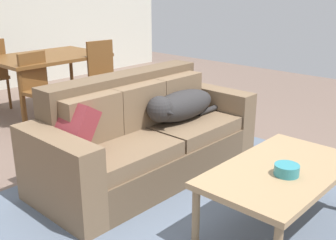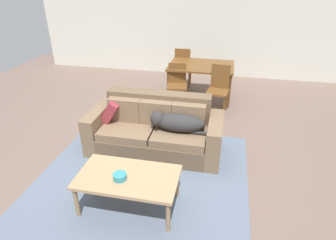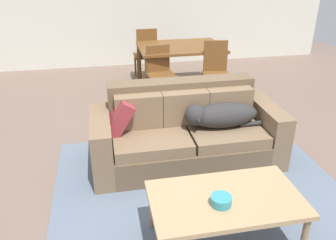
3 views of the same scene
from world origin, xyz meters
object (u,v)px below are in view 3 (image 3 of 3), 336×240
dog_on_left_cushion (219,115)px  dining_chair_near_right (216,69)px  dining_table (180,50)px  bowl_on_coffee_table (221,201)px  dining_chair_near_left (161,72)px  dining_chair_far_left (146,52)px  throw_pillow_by_left_arm (119,115)px  couch (186,133)px  coffee_table (226,202)px

dog_on_left_cushion → dining_chair_near_right: size_ratio=1.01×
dog_on_left_cushion → dining_table: size_ratio=0.69×
bowl_on_coffee_table → dog_on_left_cushion: bearing=72.0°
dining_table → dining_chair_near_left: size_ratio=1.56×
dining_table → dining_chair_far_left: 0.79m
dog_on_left_cushion → throw_pillow_by_left_arm: throw_pillow_by_left_arm is taller
couch → coffee_table: bearing=-90.2°
coffee_table → dining_table: bearing=82.6°
dog_on_left_cushion → bowl_on_coffee_table: size_ratio=5.97×
couch → bowl_on_coffee_table: couch is taller
throw_pillow_by_left_arm → coffee_table: (0.71, -1.33, -0.19)m
coffee_table → bowl_on_coffee_table: bearing=-132.7°
throw_pillow_by_left_arm → dining_chair_near_left: (0.74, 1.67, -0.10)m
throw_pillow_by_left_arm → dining_chair_near_left: 1.83m
dog_on_left_cushion → bowl_on_coffee_table: bearing=-108.0°
dining_chair_near_left → dining_chair_far_left: size_ratio=0.93×
dining_table → couch: bearing=-101.5°
coffee_table → dining_chair_far_left: size_ratio=1.24×
couch → dining_table: couch is taller
dining_chair_near_left → dog_on_left_cushion: bearing=-88.7°
couch → coffee_table: size_ratio=1.75×
couch → dog_on_left_cushion: (0.34, -0.10, 0.23)m
dog_on_left_cushion → dining_chair_near_left: bearing=99.8°
bowl_on_coffee_table → dining_table: 3.64m
throw_pillow_by_left_arm → bowl_on_coffee_table: throw_pillow_by_left_arm is taller
throw_pillow_by_left_arm → couch: bearing=-3.8°
dining_table → dining_chair_near_left: (-0.43, -0.52, -0.19)m
throw_pillow_by_left_arm → dining_table: (1.17, 2.19, 0.08)m
coffee_table → dining_chair_far_left: dining_chair_far_left is taller
dining_chair_far_left → bowl_on_coffee_table: bearing=87.3°
throw_pillow_by_left_arm → dining_chair_near_right: (1.58, 1.56, -0.09)m
couch → dog_on_left_cushion: couch is taller
dining_chair_near_right → dining_chair_far_left: dining_chair_far_left is taller
couch → dining_chair_near_right: bearing=61.6°
throw_pillow_by_left_arm → dining_table: throw_pillow_by_left_arm is taller
couch → dining_chair_near_left: size_ratio=2.32×
dining_chair_near_right → couch: bearing=-110.8°
couch → dining_chair_near_right: size_ratio=2.18×
coffee_table → dining_chair_near_right: (0.87, 2.89, 0.10)m
coffee_table → dining_table: (0.46, 3.52, 0.27)m
dining_chair_near_right → dining_chair_far_left: bearing=134.1°
dog_on_left_cushion → dining_chair_far_left: (-0.38, 2.94, -0.05)m
throw_pillow_by_left_arm → dining_table: bearing=62.0°
throw_pillow_by_left_arm → bowl_on_coffee_table: size_ratio=2.36×
coffee_table → dining_chair_near_left: (0.03, 3.00, 0.09)m
dog_on_left_cushion → couch: bearing=163.5°
dining_table → bowl_on_coffee_table: bearing=-98.3°
throw_pillow_by_left_arm → dining_chair_far_left: 2.87m
couch → bowl_on_coffee_table: 1.37m
couch → throw_pillow_by_left_arm: 0.76m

